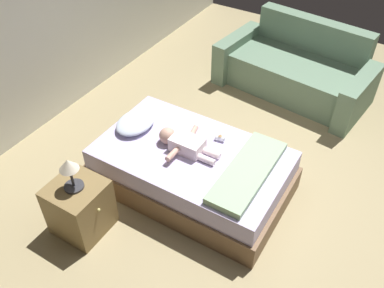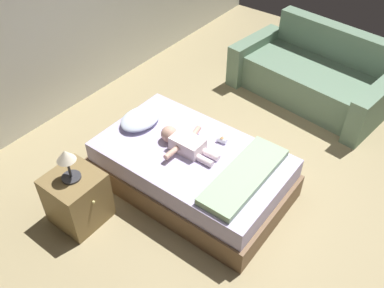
{
  "view_description": "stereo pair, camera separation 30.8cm",
  "coord_description": "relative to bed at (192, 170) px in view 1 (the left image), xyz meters",
  "views": [
    {
      "loc": [
        -2.75,
        -0.69,
        3.2
      ],
      "look_at": [
        -0.23,
        0.84,
        0.59
      ],
      "focal_mm": 38.72,
      "sensor_mm": 36.0,
      "label": 1
    },
    {
      "loc": [
        -2.58,
        -0.94,
        3.2
      ],
      "look_at": [
        -0.23,
        0.84,
        0.59
      ],
      "focal_mm": 38.72,
      "sensor_mm": 36.0,
      "label": 2
    }
  ],
  "objects": [
    {
      "name": "nightstand",
      "position": [
        -0.97,
        0.61,
        0.03
      ],
      "size": [
        0.47,
        0.5,
        0.54
      ],
      "color": "olive",
      "rests_on": "ground_plane"
    },
    {
      "name": "baby_bottle",
      "position": [
        0.29,
        -0.15,
        0.28
      ],
      "size": [
        0.07,
        0.1,
        0.08
      ],
      "color": "white",
      "rests_on": "bed"
    },
    {
      "name": "lamp",
      "position": [
        -0.97,
        0.61,
        0.53
      ],
      "size": [
        0.17,
        0.17,
        0.33
      ],
      "color": "#333338",
      "rests_on": "nightstand"
    },
    {
      "name": "baby",
      "position": [
        -0.0,
        0.1,
        0.32
      ],
      "size": [
        0.55,
        0.64,
        0.17
      ],
      "color": "white",
      "rests_on": "bed"
    },
    {
      "name": "wall_behind_bed",
      "position": [
        0.23,
        2.16,
        1.15
      ],
      "size": [
        8.0,
        0.12,
        2.77
      ],
      "primitive_type": "cube",
      "color": "silver",
      "rests_on": "ground_plane"
    },
    {
      "name": "blanket",
      "position": [
        0.0,
        -0.59,
        0.28
      ],
      "size": [
        1.03,
        0.35,
        0.07
      ],
      "color": "#95B58F",
      "rests_on": "bed"
    },
    {
      "name": "couch",
      "position": [
        2.29,
        -0.25,
        0.06
      ],
      "size": [
        1.26,
        2.06,
        0.88
      ],
      "color": "slate",
      "rests_on": "ground_plane"
    },
    {
      "name": "ground_plane",
      "position": [
        0.23,
        -0.84,
        -0.24
      ],
      "size": [
        8.0,
        8.0,
        0.0
      ],
      "primitive_type": "plane",
      "color": "#9C8C63"
    },
    {
      "name": "bed",
      "position": [
        0.0,
        0.0,
        0.0
      ],
      "size": [
        1.14,
        1.92,
        0.49
      ],
      "color": "brown",
      "rests_on": "ground_plane"
    },
    {
      "name": "pillow",
      "position": [
        0.03,
        0.7,
        0.3
      ],
      "size": [
        0.48,
        0.35,
        0.11
      ],
      "color": "silver",
      "rests_on": "bed"
    },
    {
      "name": "toothbrush",
      "position": [
        0.19,
        0.16,
        0.26
      ],
      "size": [
        0.04,
        0.15,
        0.02
      ],
      "color": "#B23CA0",
      "rests_on": "bed"
    }
  ]
}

